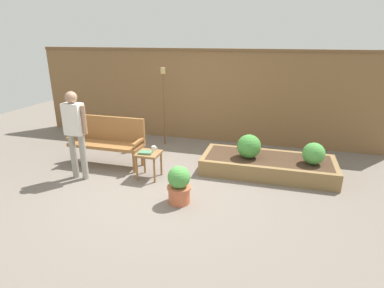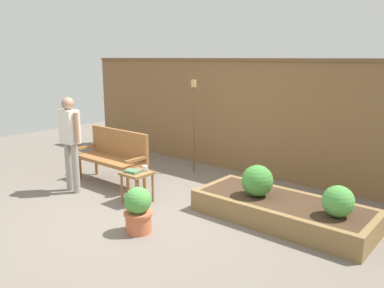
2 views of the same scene
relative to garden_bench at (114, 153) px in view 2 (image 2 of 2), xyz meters
name	(u,v)px [view 2 (image 2 of 2)]	position (x,y,z in m)	size (l,w,h in m)	color
ground_plane	(145,211)	(1.37, -0.57, -0.54)	(14.00, 14.00, 0.00)	#70665B
fence_back	(245,116)	(1.37, 2.03, 0.55)	(8.40, 0.14, 2.16)	brown
garden_bench	(114,153)	(0.00, 0.00, 0.00)	(1.44, 0.48, 0.94)	#936033
side_table	(137,177)	(1.02, -0.40, -0.15)	(0.40, 0.40, 0.48)	olive
cup_on_table	(145,168)	(1.07, -0.27, -0.02)	(0.11, 0.08, 0.08)	silver
book_on_table	(133,171)	(0.98, -0.45, -0.05)	(0.23, 0.16, 0.04)	#4C7A56
potted_boxwood	(138,210)	(1.81, -1.09, -0.24)	(0.37, 0.37, 0.59)	#C66642
raised_planter_bed	(282,210)	(3.04, 0.39, -0.39)	(2.40, 1.00, 0.30)	olive
shrub_near_bench	(257,181)	(2.69, 0.31, -0.03)	(0.44, 0.44, 0.44)	brown
shrub_far_corner	(338,201)	(3.80, 0.31, -0.05)	(0.38, 0.38, 0.38)	brown
tiki_torch	(194,110)	(0.64, 1.41, 0.66)	(0.10, 0.10, 1.77)	brown
person_by_bench	(70,136)	(-0.17, -0.74, 0.39)	(0.47, 0.20, 1.56)	gray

